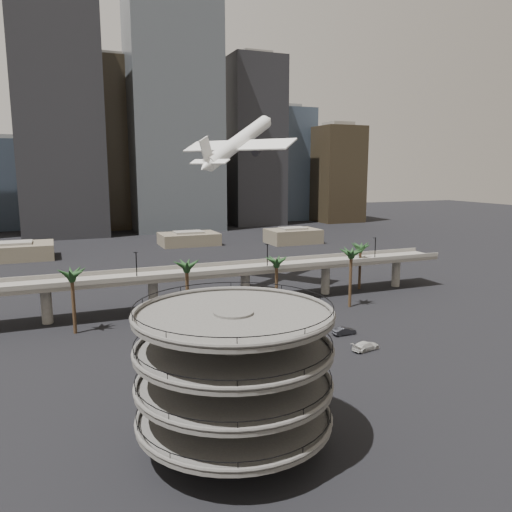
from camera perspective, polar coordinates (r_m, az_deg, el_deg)
name	(u,v)px	position (r m, az deg, el deg)	size (l,w,h in m)	color
ground	(317,412)	(69.36, 6.98, -17.28)	(700.00, 700.00, 0.00)	black
parking_ramp	(234,367)	(56.98, -2.54, -12.56)	(22.20, 22.20, 17.35)	#4D4B48
overpass	(201,276)	(115.43, -6.35, -2.29)	(130.00, 9.30, 14.70)	slate
palm_trees	(260,261)	(111.14, 0.48, -0.62)	(76.40, 18.40, 14.00)	#412F1C
low_buildings	(157,243)	(201.53, -11.28, 1.52)	(135.00, 27.50, 6.80)	#655A4A
skyline	(142,146)	(274.80, -12.93, 12.18)	(269.00, 86.00, 119.38)	#83705A
airborne_jet	(239,142)	(134.40, -1.96, 12.86)	(30.06, 29.27, 18.03)	white
car_a	(238,355)	(85.96, -2.08, -11.19)	(1.57, 3.90, 1.33)	#B41927
car_b	(344,331)	(98.74, 10.05, -8.45)	(1.62, 4.64, 1.53)	black
car_c	(366,346)	(91.53, 12.43, -10.00)	(2.23, 5.48, 1.59)	silver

